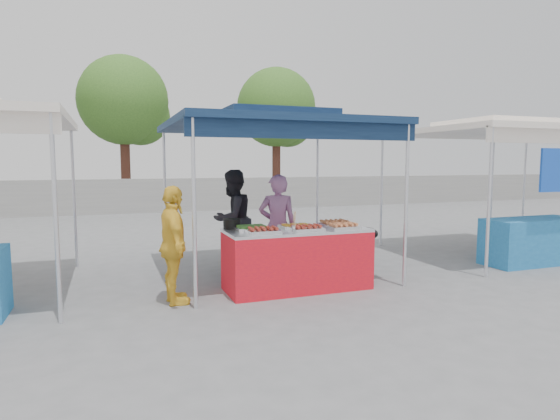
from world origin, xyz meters
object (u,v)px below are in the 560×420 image
object	(u,v)px
helper_man	(233,219)
customer_person	(174,245)
cooking_pot	(232,224)
vendor_woman	(278,226)
vendor_table	(297,259)
wok_burner	(363,247)

from	to	relation	value
helper_man	customer_person	size ratio (longest dim) A/B	1.11
helper_man	cooking_pot	bearing A→B (deg)	41.80
cooking_pot	vendor_woman	distance (m)	0.91
vendor_table	vendor_woman	world-z (taller)	vendor_woman
cooking_pot	vendor_table	bearing A→B (deg)	-21.90
vendor_table	wok_burner	xyz separation A→B (m)	(1.27, 0.38, 0.03)
vendor_woman	customer_person	xyz separation A→B (m)	(-1.68, -0.83, -0.05)
vendor_table	customer_person	xyz separation A→B (m)	(-1.71, -0.10, 0.32)
wok_burner	vendor_table	bearing A→B (deg)	-167.64
vendor_woman	customer_person	size ratio (longest dim) A/B	1.07
cooking_pot	customer_person	bearing A→B (deg)	-152.80
vendor_table	cooking_pot	world-z (taller)	cooking_pot
cooking_pot	customer_person	distance (m)	0.99
wok_burner	helper_man	world-z (taller)	helper_man
wok_burner	helper_man	distance (m)	2.21
wok_burner	vendor_woman	world-z (taller)	vendor_woman
cooking_pot	helper_man	world-z (taller)	helper_man
wok_burner	helper_man	bearing A→B (deg)	140.92
vendor_woman	helper_man	world-z (taller)	helper_man
vendor_table	cooking_pot	size ratio (longest dim) A/B	8.19
wok_burner	vendor_woman	size ratio (longest dim) A/B	0.48
helper_man	vendor_woman	bearing A→B (deg)	84.84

